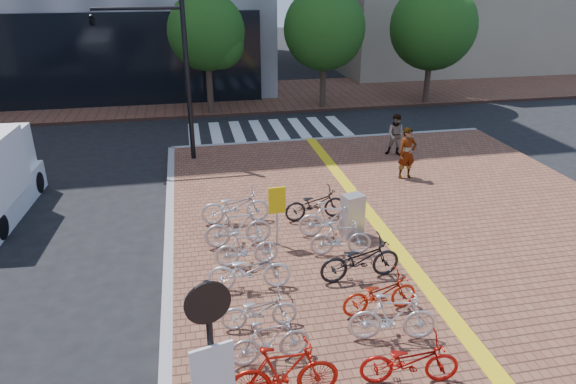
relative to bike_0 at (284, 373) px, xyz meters
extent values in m
plane|color=black|center=(1.96, 2.40, -0.73)|extent=(120.00, 120.00, 0.00)
cube|color=gray|center=(4.96, 14.40, -0.65)|extent=(14.00, 0.25, 0.15)
cube|color=brown|center=(1.96, 23.40, -0.65)|extent=(70.00, 8.00, 0.15)
cube|color=silver|center=(-1.04, 16.40, -0.72)|extent=(0.50, 4.00, 0.01)
cube|color=silver|center=(-0.04, 16.40, -0.72)|extent=(0.50, 4.00, 0.01)
cube|color=silver|center=(0.96, 16.40, -0.72)|extent=(0.50, 4.00, 0.01)
cube|color=silver|center=(1.96, 16.40, -0.72)|extent=(0.50, 4.00, 0.01)
cube|color=silver|center=(2.96, 16.40, -0.72)|extent=(0.50, 4.00, 0.01)
cube|color=silver|center=(3.96, 16.40, -0.72)|extent=(0.50, 4.00, 0.01)
cube|color=silver|center=(4.96, 16.40, -0.72)|extent=(0.50, 4.00, 0.01)
cube|color=silver|center=(5.96, 16.40, -0.72)|extent=(0.50, 4.00, 0.01)
cylinder|color=#38281E|center=(-0.04, 19.90, 0.72)|extent=(0.32, 0.32, 2.60)
sphere|color=#194714|center=(-0.04, 19.90, 3.47)|extent=(3.80, 3.80, 3.80)
sphere|color=#194714|center=(0.56, 19.60, 2.87)|extent=(2.40, 2.40, 2.40)
cylinder|color=#38281E|center=(5.96, 19.90, 0.72)|extent=(0.32, 0.32, 2.60)
sphere|color=#194714|center=(5.96, 19.90, 3.47)|extent=(4.20, 4.20, 4.20)
sphere|color=#194714|center=(6.56, 19.60, 2.87)|extent=(2.40, 2.40, 2.40)
cylinder|color=#38281E|center=(11.96, 19.90, 0.72)|extent=(0.32, 0.32, 2.60)
sphere|color=#194714|center=(11.96, 19.90, 3.47)|extent=(4.60, 4.60, 4.60)
sphere|color=#194714|center=(12.56, 19.60, 2.87)|extent=(2.40, 2.40, 2.40)
imported|color=#B5170C|center=(0.00, 0.00, 0.00)|extent=(1.93, 0.57, 1.16)
imported|color=#B7B8BD|center=(-0.09, 0.98, -0.10)|extent=(1.61, 0.59, 0.95)
imported|color=#B1B1B6|center=(-0.13, 2.03, -0.16)|extent=(1.60, 0.59, 0.83)
imported|color=silver|center=(-0.15, 3.46, -0.07)|extent=(1.97, 0.80, 1.01)
imported|color=silver|center=(-0.09, 4.51, -0.10)|extent=(1.60, 0.45, 0.96)
imported|color=#BDBCC1|center=(-0.18, 5.55, -0.03)|extent=(1.83, 0.59, 1.09)
imported|color=silver|center=(-0.12, 6.95, -0.06)|extent=(1.99, 0.71, 1.04)
imported|color=#B7120D|center=(2.27, -0.03, -0.11)|extent=(1.86, 0.89, 0.94)
imported|color=silver|center=(2.42, 1.12, -0.04)|extent=(1.85, 0.82, 1.07)
imported|color=#B2220C|center=(2.50, 2.04, -0.12)|extent=(1.78, 0.78, 0.91)
imported|color=black|center=(2.50, 3.37, -0.05)|extent=(2.05, 0.84, 1.05)
imported|color=#B7B8BC|center=(2.37, 4.54, -0.10)|extent=(1.64, 0.65, 0.96)
imported|color=silver|center=(2.37, 5.56, -0.05)|extent=(1.82, 0.81, 1.05)
imported|color=black|center=(2.23, 6.72, -0.09)|extent=(1.89, 0.79, 0.97)
imported|color=gray|center=(6.20, 9.28, 0.34)|extent=(0.71, 0.51, 1.84)
imported|color=#54576A|center=(6.79, 11.65, 0.26)|extent=(1.01, 0.93, 1.67)
cube|color=#AFAFB4|center=(2.98, 5.48, 0.04)|extent=(0.66, 0.56, 1.24)
cylinder|color=#B7B7BC|center=(0.85, 5.40, 0.25)|extent=(0.07, 0.07, 1.65)
cube|color=yellow|center=(0.85, 5.36, 0.75)|extent=(0.46, 0.08, 0.73)
cylinder|color=black|center=(-1.20, -1.11, 1.06)|extent=(0.11, 0.11, 3.28)
cylinder|color=black|center=(-1.20, -1.17, 2.43)|extent=(0.61, 0.19, 0.61)
cube|color=silver|center=(-1.20, -1.17, 1.34)|extent=(0.59, 0.18, 0.82)
cylinder|color=black|center=(-1.16, 12.90, 2.51)|extent=(0.19, 0.19, 6.18)
cylinder|color=black|center=(-2.71, 12.90, 5.04)|extent=(3.09, 0.12, 0.12)
imported|color=black|center=(-4.25, 12.90, 4.73)|extent=(0.27, 1.28, 0.52)
cylinder|color=black|center=(-6.47, 10.81, -0.36)|extent=(0.28, 0.74, 0.73)
camera|label=1|loc=(-1.26, -6.62, 6.29)|focal=32.00mm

